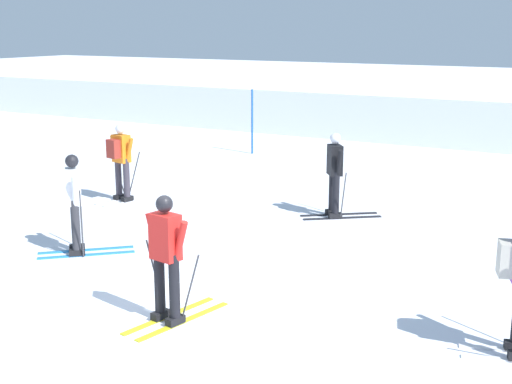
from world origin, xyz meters
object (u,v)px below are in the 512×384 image
object	(u,v)px
trail_marker_pole	(252,122)
skier_black	(335,172)
skier_red	(167,256)
skier_orange	(121,158)
skier_white	(75,201)

from	to	relation	value
trail_marker_pole	skier_black	bearing A→B (deg)	-47.21
trail_marker_pole	skier_red	bearing A→B (deg)	-65.06
skier_black	trail_marker_pole	xyz separation A→B (m)	(-5.05, 5.45, 0.04)
skier_orange	trail_marker_pole	bearing A→B (deg)	94.14
skier_orange	trail_marker_pole	size ratio (longest dim) A/B	0.89
skier_red	skier_orange	size ratio (longest dim) A/B	1.00
skier_white	trail_marker_pole	world-z (taller)	trail_marker_pole
skier_red	skier_black	xyz separation A→B (m)	(-0.22, 5.89, 0.00)
skier_red	skier_orange	bearing A→B (deg)	134.99
skier_white	skier_black	distance (m)	5.17
skier_white	skier_orange	distance (m)	3.69
skier_white	skier_red	xyz separation A→B (m)	(3.05, -1.55, -0.00)
skier_white	skier_black	bearing A→B (deg)	56.92
skier_white	trail_marker_pole	size ratio (longest dim) A/B	0.89
skier_red	skier_white	bearing A→B (deg)	153.03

